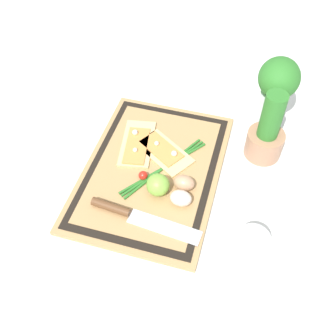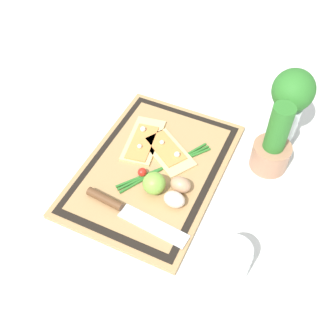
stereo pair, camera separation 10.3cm
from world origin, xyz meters
TOP-DOWN VIEW (x-y plane):
  - ground_plane at (0.00, 0.00)m, footprint 6.00×6.00m
  - cutting_board at (0.00, 0.00)m, footprint 0.50×0.35m
  - pizza_slice_near at (-0.07, -0.07)m, footprint 0.18×0.11m
  - pizza_slice_far at (-0.06, 0.02)m, footprint 0.16×0.18m
  - knife at (0.15, -0.01)m, footprint 0.06×0.28m
  - egg_brown at (0.04, 0.10)m, footprint 0.04×0.05m
  - egg_pink at (0.09, 0.10)m, footprint 0.04×0.05m
  - lime at (0.07, 0.04)m, footprint 0.06×0.06m
  - cherry_tomato_red at (0.04, -0.01)m, footprint 0.02×0.02m
  - scallion_bunch at (-0.01, 0.03)m, footprint 0.25×0.18m
  - herb_pot at (-0.15, 0.28)m, footprint 0.10×0.10m
  - sauce_jar at (0.18, 0.28)m, footprint 0.08×0.08m
  - herb_glass at (-0.27, 0.28)m, footprint 0.13×0.11m

SIDE VIEW (x-z plane):
  - ground_plane at x=0.00m, z-range 0.00..0.00m
  - cutting_board at x=0.00m, z-range 0.00..0.02m
  - scallion_bunch at x=-0.01m, z-range 0.02..0.02m
  - pizza_slice_near at x=-0.07m, z-range 0.01..0.03m
  - pizza_slice_far at x=-0.06m, z-range 0.01..0.03m
  - knife at x=0.15m, z-range 0.01..0.04m
  - cherry_tomato_red at x=0.04m, z-range 0.02..0.04m
  - egg_brown at x=0.04m, z-range 0.02..0.06m
  - egg_pink at x=0.09m, z-range 0.02..0.06m
  - sauce_jar at x=0.18m, z-range -0.01..0.09m
  - lime at x=0.07m, z-range 0.02..0.07m
  - herb_pot at x=-0.15m, z-range -0.03..0.18m
  - herb_glass at x=-0.27m, z-range 0.02..0.24m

